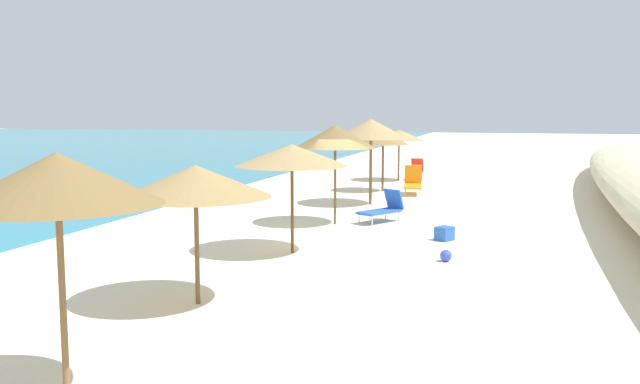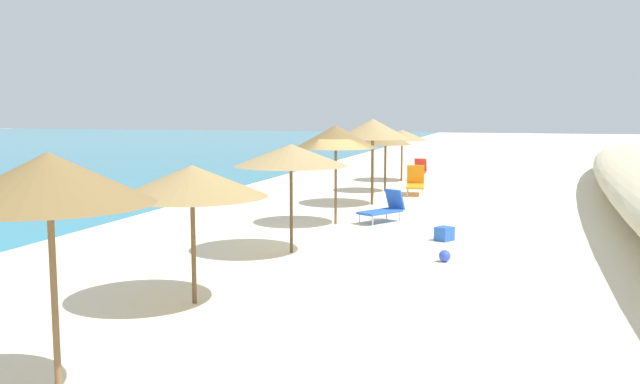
# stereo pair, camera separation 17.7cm
# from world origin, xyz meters

# --- Properties ---
(ground_plane) EXTENTS (160.00, 160.00, 0.00)m
(ground_plane) POSITION_xyz_m (0.00, 0.00, 0.00)
(ground_plane) COLOR beige
(beach_umbrella_1) EXTENTS (2.32, 2.32, 2.88)m
(beach_umbrella_1) POSITION_xyz_m (-11.01, 0.70, 2.58)
(beach_umbrella_1) COLOR brown
(beach_umbrella_1) RESTS_ON ground_plane
(beach_umbrella_2) EXTENTS (2.59, 2.59, 2.40)m
(beach_umbrella_2) POSITION_xyz_m (-6.88, 1.10, 2.13)
(beach_umbrella_2) COLOR brown
(beach_umbrella_2) RESTS_ON ground_plane
(beach_umbrella_3) EXTENTS (2.63, 2.63, 2.54)m
(beach_umbrella_3) POSITION_xyz_m (-2.41, 0.86, 2.28)
(beach_umbrella_3) COLOR brown
(beach_umbrella_3) RESTS_ON ground_plane
(beach_umbrella_4) EXTENTS (2.38, 2.38, 2.88)m
(beach_umbrella_4) POSITION_xyz_m (1.70, 0.92, 2.55)
(beach_umbrella_4) COLOR brown
(beach_umbrella_4) RESTS_ON ground_plane
(beach_umbrella_5) EXTENTS (2.59, 2.59, 3.00)m
(beach_umbrella_5) POSITION_xyz_m (6.05, 0.78, 2.65)
(beach_umbrella_5) COLOR brown
(beach_umbrella_5) RESTS_ON ground_plane
(beach_umbrella_6) EXTENTS (2.09, 2.09, 2.48)m
(beach_umbrella_6) POSITION_xyz_m (9.99, 1.11, 2.19)
(beach_umbrella_6) COLOR brown
(beach_umbrella_6) RESTS_ON ground_plane
(beach_umbrella_7) EXTENTS (2.36, 2.36, 2.38)m
(beach_umbrella_7) POSITION_xyz_m (14.32, 1.19, 2.12)
(beach_umbrella_7) COLOR brown
(beach_umbrella_7) RESTS_ON ground_plane
(lounge_chair_0) EXTENTS (1.59, 0.61, 0.96)m
(lounge_chair_0) POSITION_xyz_m (15.24, 0.52, 0.40)
(lounge_chair_0) COLOR red
(lounge_chair_0) RESTS_ON ground_plane
(lounge_chair_2) EXTENTS (1.58, 1.28, 0.95)m
(lounge_chair_2) POSITION_xyz_m (2.45, -0.36, 0.41)
(lounge_chair_2) COLOR blue
(lounge_chair_2) RESTS_ON ground_plane
(lounge_chair_3) EXTENTS (1.69, 0.89, 1.12)m
(lounge_chair_3) POSITION_xyz_m (9.41, -0.22, 0.45)
(lounge_chair_3) COLOR orange
(lounge_chair_3) RESTS_ON ground_plane
(beach_ball) EXTENTS (0.26, 0.26, 0.26)m
(beach_ball) POSITION_xyz_m (-2.38, -2.69, 0.13)
(beach_ball) COLOR blue
(beach_ball) RESTS_ON ground_plane
(cooler_box) EXTENTS (0.54, 0.52, 0.36)m
(cooler_box) POSITION_xyz_m (0.08, -2.40, 0.18)
(cooler_box) COLOR blue
(cooler_box) RESTS_ON ground_plane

